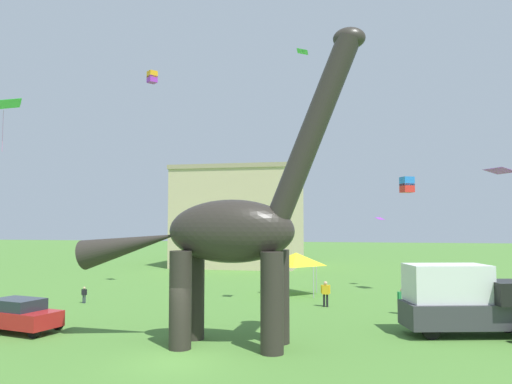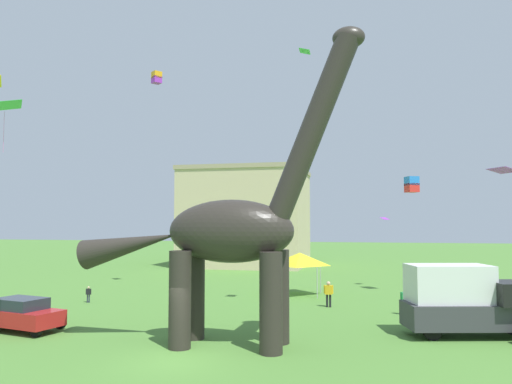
{
  "view_description": "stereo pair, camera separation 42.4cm",
  "coord_description": "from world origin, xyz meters",
  "px_view_note": "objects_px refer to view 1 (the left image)",
  "views": [
    {
      "loc": [
        6.4,
        -17.52,
        5.07
      ],
      "look_at": [
        2.16,
        3.61,
        6.48
      ],
      "focal_mm": 34.28,
      "sensor_mm": 36.0,
      "label": 1
    },
    {
      "loc": [
        6.82,
        -17.43,
        5.07
      ],
      "look_at": [
        2.16,
        3.61,
        6.48
      ],
      "focal_mm": 34.28,
      "sensor_mm": 36.0,
      "label": 2
    }
  ],
  "objects_px": {
    "dinosaur_sculpture": "(229,231)",
    "kite_trailing": "(302,52)",
    "person_watching_child": "(84,293)",
    "kite_mid_left": "(152,77)",
    "person_far_spectator": "(402,298)",
    "festival_canopy_tent": "(296,259)",
    "parked_sedan_left": "(17,315)",
    "kite_mid_center": "(500,171)",
    "kite_high_left": "(407,185)",
    "kite_near_low": "(4,105)",
    "kite_mid_right": "(380,219)",
    "parked_box_truck": "(463,299)",
    "person_near_flyer": "(326,291)"
  },
  "relations": [
    {
      "from": "kite_trailing",
      "to": "kite_mid_right",
      "type": "bearing_deg",
      "value": 68.9
    },
    {
      "from": "person_watching_child",
      "to": "festival_canopy_tent",
      "type": "bearing_deg",
      "value": -27.3
    },
    {
      "from": "parked_box_truck",
      "to": "kite_mid_right",
      "type": "relative_size",
      "value": 6.95
    },
    {
      "from": "parked_sedan_left",
      "to": "kite_high_left",
      "type": "relative_size",
      "value": 3.9
    },
    {
      "from": "festival_canopy_tent",
      "to": "kite_mid_right",
      "type": "bearing_deg",
      "value": 41.29
    },
    {
      "from": "person_watching_child",
      "to": "kite_mid_left",
      "type": "bearing_deg",
      "value": 22.76
    },
    {
      "from": "parked_sedan_left",
      "to": "kite_trailing",
      "type": "xyz_separation_m",
      "value": [
        12.76,
        7.36,
        14.33
      ]
    },
    {
      "from": "kite_mid_center",
      "to": "kite_near_low",
      "type": "relative_size",
      "value": 0.79
    },
    {
      "from": "person_far_spectator",
      "to": "kite_mid_right",
      "type": "relative_size",
      "value": 1.73
    },
    {
      "from": "person_far_spectator",
      "to": "kite_mid_right",
      "type": "xyz_separation_m",
      "value": [
        -0.55,
        11.81,
        4.6
      ]
    },
    {
      "from": "dinosaur_sculpture",
      "to": "person_near_flyer",
      "type": "xyz_separation_m",
      "value": [
        3.4,
        10.42,
        -3.82
      ]
    },
    {
      "from": "parked_box_truck",
      "to": "person_far_spectator",
      "type": "distance_m",
      "value": 5.37
    },
    {
      "from": "parked_sedan_left",
      "to": "person_near_flyer",
      "type": "relative_size",
      "value": 2.89
    },
    {
      "from": "person_far_spectator",
      "to": "festival_canopy_tent",
      "type": "height_order",
      "value": "festival_canopy_tent"
    },
    {
      "from": "dinosaur_sculpture",
      "to": "kite_mid_left",
      "type": "distance_m",
      "value": 21.91
    },
    {
      "from": "parked_sedan_left",
      "to": "person_near_flyer",
      "type": "height_order",
      "value": "person_near_flyer"
    },
    {
      "from": "parked_box_truck",
      "to": "person_near_flyer",
      "type": "distance_m",
      "value": 9.29
    },
    {
      "from": "person_watching_child",
      "to": "kite_mid_left",
      "type": "distance_m",
      "value": 17.32
    },
    {
      "from": "person_near_flyer",
      "to": "kite_near_low",
      "type": "distance_m",
      "value": 20.22
    },
    {
      "from": "parked_sedan_left",
      "to": "festival_canopy_tent",
      "type": "xyz_separation_m",
      "value": [
        11.46,
        14.6,
        1.74
      ]
    },
    {
      "from": "festival_canopy_tent",
      "to": "kite_mid_center",
      "type": "relative_size",
      "value": 2.01
    },
    {
      "from": "person_far_spectator",
      "to": "kite_high_left",
      "type": "distance_m",
      "value": 11.12
    },
    {
      "from": "kite_mid_left",
      "to": "kite_mid_right",
      "type": "bearing_deg",
      "value": 16.72
    },
    {
      "from": "festival_canopy_tent",
      "to": "kite_high_left",
      "type": "relative_size",
      "value": 2.74
    },
    {
      "from": "person_far_spectator",
      "to": "kite_trailing",
      "type": "relative_size",
      "value": 1.71
    },
    {
      "from": "kite_mid_center",
      "to": "person_watching_child",
      "type": "bearing_deg",
      "value": 172.5
    },
    {
      "from": "dinosaur_sculpture",
      "to": "kite_trailing",
      "type": "distance_m",
      "value": 13.24
    },
    {
      "from": "festival_canopy_tent",
      "to": "kite_near_low",
      "type": "xyz_separation_m",
      "value": [
        -8.96,
        -19.05,
        7.07
      ]
    },
    {
      "from": "kite_near_low",
      "to": "dinosaur_sculpture",
      "type": "bearing_deg",
      "value": 26.29
    },
    {
      "from": "kite_high_left",
      "to": "kite_trailing",
      "type": "height_order",
      "value": "kite_trailing"
    },
    {
      "from": "parked_sedan_left",
      "to": "person_far_spectator",
      "type": "height_order",
      "value": "parked_sedan_left"
    },
    {
      "from": "parked_box_truck",
      "to": "kite_mid_right",
      "type": "distance_m",
      "value": 17.31
    },
    {
      "from": "parked_sedan_left",
      "to": "kite_mid_center",
      "type": "distance_m",
      "value": 24.19
    },
    {
      "from": "person_watching_child",
      "to": "kite_near_low",
      "type": "relative_size",
      "value": 0.53
    },
    {
      "from": "festival_canopy_tent",
      "to": "kite_trailing",
      "type": "distance_m",
      "value": 14.58
    },
    {
      "from": "dinosaur_sculpture",
      "to": "kite_near_low",
      "type": "height_order",
      "value": "dinosaur_sculpture"
    },
    {
      "from": "kite_mid_right",
      "to": "person_watching_child",
      "type": "bearing_deg",
      "value": -148.33
    },
    {
      "from": "parked_sedan_left",
      "to": "parked_box_truck",
      "type": "bearing_deg",
      "value": 22.29
    },
    {
      "from": "kite_mid_left",
      "to": "dinosaur_sculpture",
      "type": "bearing_deg",
      "value": -56.18
    },
    {
      "from": "festival_canopy_tent",
      "to": "kite_mid_left",
      "type": "xyz_separation_m",
      "value": [
        -11.3,
        0.17,
        14.05
      ]
    },
    {
      "from": "kite_high_left",
      "to": "kite_mid_right",
      "type": "xyz_separation_m",
      "value": [
        -1.81,
        3.3,
        -2.45
      ]
    },
    {
      "from": "festival_canopy_tent",
      "to": "person_near_flyer",
      "type": "bearing_deg",
      "value": -63.45
    },
    {
      "from": "festival_canopy_tent",
      "to": "kite_near_low",
      "type": "bearing_deg",
      "value": -115.19
    },
    {
      "from": "kite_mid_right",
      "to": "kite_mid_center",
      "type": "bearing_deg",
      "value": -71.55
    },
    {
      "from": "person_far_spectator",
      "to": "kite_near_low",
      "type": "bearing_deg",
      "value": 37.15
    },
    {
      "from": "person_far_spectator",
      "to": "kite_mid_right",
      "type": "distance_m",
      "value": 12.69
    },
    {
      "from": "kite_near_low",
      "to": "kite_trailing",
      "type": "height_order",
      "value": "kite_trailing"
    },
    {
      "from": "person_far_spectator",
      "to": "kite_mid_left",
      "type": "relative_size",
      "value": 1.62
    },
    {
      "from": "person_watching_child",
      "to": "kite_mid_center",
      "type": "height_order",
      "value": "kite_mid_center"
    },
    {
      "from": "parked_sedan_left",
      "to": "person_near_flyer",
      "type": "bearing_deg",
      "value": 48.44
    }
  ]
}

